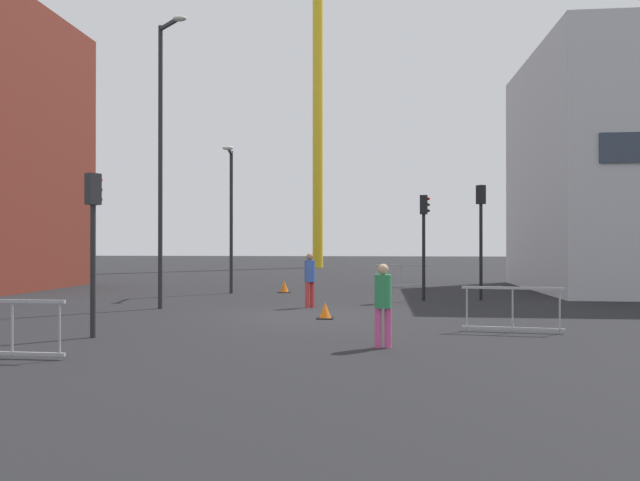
% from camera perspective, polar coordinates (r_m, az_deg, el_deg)
% --- Properties ---
extents(ground, '(160.00, 160.00, 0.00)m').
position_cam_1_polar(ground, '(17.19, -1.23, -7.30)').
color(ground, black).
extents(construction_crane, '(10.50, 14.61, 28.51)m').
position_cam_1_polar(construction_crane, '(53.99, -0.38, 17.15)').
color(construction_crane, yellow).
rests_on(construction_crane, ground).
extents(streetlamp_tall, '(1.22, 1.04, 9.11)m').
position_cam_1_polar(streetlamp_tall, '(19.84, -14.92, 8.68)').
color(streetlamp_tall, '#232326').
rests_on(streetlamp_tall, ground).
extents(streetlamp_short, '(0.54, 1.75, 5.98)m').
position_cam_1_polar(streetlamp_short, '(24.93, -8.58, 3.22)').
color(streetlamp_short, '#232326').
rests_on(streetlamp_short, ground).
extents(traffic_light_verge, '(0.35, 0.39, 3.66)m').
position_cam_1_polar(traffic_light_verge, '(14.15, -20.97, 1.27)').
color(traffic_light_verge, '#232326').
rests_on(traffic_light_verge, ground).
extents(traffic_light_crosswalk, '(0.38, 0.26, 3.87)m').
position_cam_1_polar(traffic_light_crosswalk, '(22.09, 9.96, 1.04)').
color(traffic_light_crosswalk, black).
rests_on(traffic_light_crosswalk, ground).
extents(traffic_light_corner, '(0.36, 0.38, 4.26)m').
position_cam_1_polar(traffic_light_corner, '(22.79, 15.21, 1.60)').
color(traffic_light_corner, black).
rests_on(traffic_light_corner, ground).
extents(pedestrian_walking, '(0.34, 0.34, 1.69)m').
position_cam_1_polar(pedestrian_walking, '(12.03, 6.09, -5.62)').
color(pedestrian_walking, '#D14C8C').
rests_on(pedestrian_walking, ground).
extents(pedestrian_waiting, '(0.34, 0.34, 1.78)m').
position_cam_1_polar(pedestrian_waiting, '(19.40, -0.99, -3.42)').
color(pedestrian_waiting, red).
rests_on(pedestrian_waiting, ground).
extents(safety_barrier_rear, '(2.05, 0.11, 1.08)m').
position_cam_1_polar(safety_barrier_rear, '(12.24, -27.49, -7.47)').
color(safety_barrier_rear, '#9EA0A5').
rests_on(safety_barrier_rear, ground).
extents(safety_barrier_mid_span, '(2.49, 0.30, 1.08)m').
position_cam_1_polar(safety_barrier_mid_span, '(28.42, 7.78, -3.37)').
color(safety_barrier_mid_span, '#9EA0A5').
rests_on(safety_barrier_mid_span, ground).
extents(safety_barrier_right_run, '(2.31, 0.33, 1.08)m').
position_cam_1_polar(safety_barrier_right_run, '(14.72, 18.03, -6.26)').
color(safety_barrier_right_run, '#9EA0A5').
rests_on(safety_barrier_right_run, ground).
extents(traffic_cone_striped, '(0.51, 0.51, 0.51)m').
position_cam_1_polar(traffic_cone_striped, '(25.41, -3.46, -4.49)').
color(traffic_cone_striped, black).
rests_on(traffic_cone_striped, ground).
extents(traffic_cone_on_verge, '(0.46, 0.46, 0.47)m').
position_cam_1_polar(traffic_cone_on_verge, '(16.62, 0.49, -6.80)').
color(traffic_cone_on_verge, black).
rests_on(traffic_cone_on_verge, ground).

